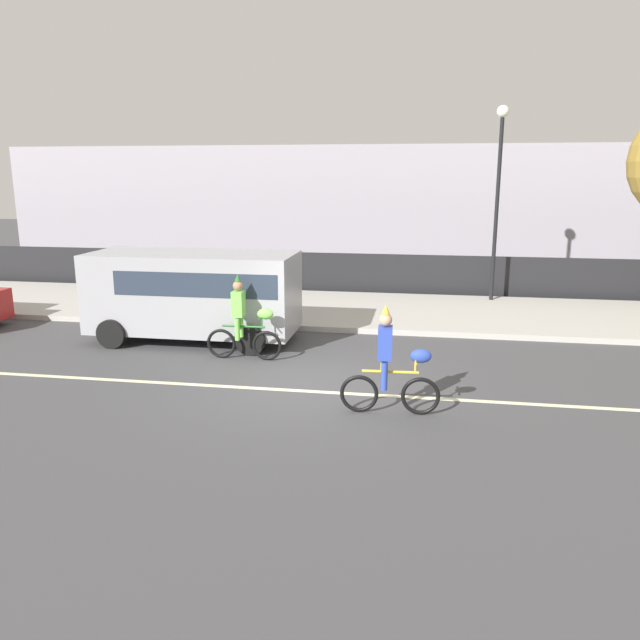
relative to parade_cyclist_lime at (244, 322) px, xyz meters
The scene contains 9 objects.
ground_plane 2.30m from the parade_cyclist_lime, 39.16° to the right, with size 80.00×80.00×0.00m, color #424244.
road_centre_line 2.62m from the parade_cyclist_lime, 48.14° to the right, with size 36.00×0.14×0.01m, color beige.
sidewalk_curb 5.46m from the parade_cyclist_lime, 72.16° to the left, with size 60.00×5.00×0.15m, color #ADAAA3.
fence_line 8.22m from the parade_cyclist_lime, 78.36° to the left, with size 40.00×0.08×1.40m, color black.
building_backdrop 16.74m from the parade_cyclist_lime, 90.80° to the left, with size 28.00×8.00×5.17m, color #99939E.
parade_cyclist_lime is the anchor object (origin of this frame).
parade_cyclist_cobalt 4.34m from the parade_cyclist_lime, 38.53° to the right, with size 1.72×0.50×1.92m.
parked_van_grey 2.13m from the parade_cyclist_lime, 139.55° to the left, with size 5.00×2.22×2.18m.
street_lamp_post 9.80m from the parade_cyclist_lime, 49.75° to the left, with size 0.36×0.36×5.86m.
Camera 1 is at (2.23, -11.55, 4.05)m, focal length 35.00 mm.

